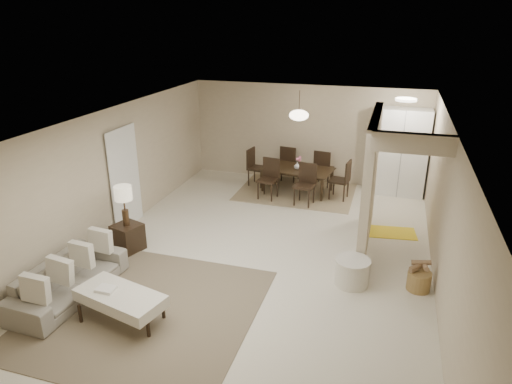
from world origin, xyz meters
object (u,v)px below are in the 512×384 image
(sofa, at_px, (69,280))
(ottoman_bench, at_px, (120,298))
(dining_table, at_px, (297,180))
(pantry_cabinet, at_px, (401,152))
(side_table, at_px, (128,237))
(round_pouf, at_px, (352,272))
(wicker_basket, at_px, (419,281))

(sofa, xyz_separation_m, ottoman_bench, (1.11, -0.30, 0.08))
(sofa, xyz_separation_m, dining_table, (2.41, 5.48, 0.01))
(sofa, distance_m, dining_table, 5.99)
(pantry_cabinet, bearing_deg, sofa, -128.27)
(sofa, relative_size, side_table, 3.91)
(side_table, bearing_deg, ottoman_bench, -60.82)
(side_table, bearing_deg, round_pouf, 0.45)
(sofa, bearing_deg, pantry_cabinet, -36.09)
(side_table, xyz_separation_m, wicker_basket, (5.15, 0.18, -0.10))
(sofa, relative_size, ottoman_bench, 1.42)
(ottoman_bench, bearing_deg, sofa, 178.47)
(pantry_cabinet, xyz_separation_m, round_pouf, (-0.64, -4.45, -0.83))
(sofa, bearing_deg, wicker_basket, -68.94)
(ottoman_bench, height_order, wicker_basket, ottoman_bench)
(pantry_cabinet, xyz_separation_m, wicker_basket, (0.40, -4.31, -0.89))
(ottoman_bench, relative_size, wicker_basket, 3.79)
(side_table, distance_m, dining_table, 4.54)
(sofa, xyz_separation_m, wicker_basket, (5.20, 1.78, -0.13))
(ottoman_bench, height_order, dining_table, dining_table)
(ottoman_bench, xyz_separation_m, round_pouf, (3.05, 1.93, -0.15))
(round_pouf, bearing_deg, sofa, -158.56)
(round_pouf, height_order, wicker_basket, round_pouf)
(side_table, relative_size, dining_table, 0.30)
(dining_table, bearing_deg, sofa, -104.97)
(pantry_cabinet, relative_size, wicker_basket, 5.67)
(side_table, bearing_deg, wicker_basket, 1.97)
(round_pouf, distance_m, wicker_basket, 1.05)
(pantry_cabinet, xyz_separation_m, ottoman_bench, (-3.69, -6.38, -0.68))
(ottoman_bench, height_order, side_table, side_table)
(ottoman_bench, relative_size, round_pouf, 2.47)
(sofa, distance_m, wicker_basket, 5.50)
(pantry_cabinet, bearing_deg, round_pouf, -98.19)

